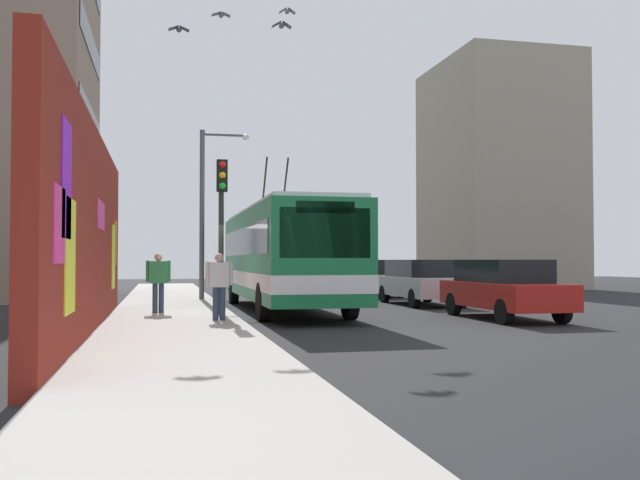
{
  "coord_description": "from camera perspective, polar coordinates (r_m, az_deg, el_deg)",
  "views": [
    {
      "loc": [
        -19.1,
        1.9,
        1.57
      ],
      "look_at": [
        0.73,
        -2.63,
        2.16
      ],
      "focal_mm": 39.16,
      "sensor_mm": 36.0,
      "label": 1
    }
  ],
  "objects": [
    {
      "name": "sidewalk_slab",
      "position": [
        19.17,
        -11.99,
        -6.09
      ],
      "size": [
        48.0,
        3.2,
        0.15
      ],
      "primitive_type": "cube",
      "color": "#ADA8A0",
      "rests_on": "ground_plane"
    },
    {
      "name": "parked_car_dark_gray",
      "position": [
        30.4,
        4.18,
        -3.03
      ],
      "size": [
        4.51,
        1.88,
        1.58
      ],
      "color": "#38383D",
      "rests_on": "ground_plane"
    },
    {
      "name": "parked_car_white",
      "position": [
        35.72,
        1.57,
        -2.82
      ],
      "size": [
        4.94,
        1.81,
        1.58
      ],
      "color": "white",
      "rests_on": "ground_plane"
    },
    {
      "name": "traffic_light",
      "position": [
        18.58,
        -8.05,
        2.48
      ],
      "size": [
        0.49,
        0.28,
        4.09
      ],
      "color": "#2D382D",
      "rests_on": "sidewalk_slab"
    },
    {
      "name": "graffiti_wall",
      "position": [
        15.29,
        -18.29,
        0.58
      ],
      "size": [
        14.23,
        0.32,
        4.29
      ],
      "color": "maroon",
      "rests_on": "ground_plane"
    },
    {
      "name": "parked_car_silver",
      "position": [
        24.74,
        8.24,
        -3.33
      ],
      "size": [
        4.7,
        1.9,
        1.58
      ],
      "color": "#B7B7BC",
      "rests_on": "ground_plane"
    },
    {
      "name": "street_lamp",
      "position": [
        25.9,
        -9.14,
        3.17
      ],
      "size": [
        0.44,
        1.81,
        6.19
      ],
      "color": "#4C4C51",
      "rests_on": "sidewalk_slab"
    },
    {
      "name": "ground_plane",
      "position": [
        19.26,
        -7.2,
        -6.31
      ],
      "size": [
        80.0,
        80.0,
        0.0
      ],
      "primitive_type": "plane",
      "color": "#232326"
    },
    {
      "name": "pedestrian_midblock",
      "position": [
        19.29,
        -13.08,
        -3.04
      ],
      "size": [
        0.22,
        0.65,
        1.61
      ],
      "color": "#2D3F59",
      "rests_on": "sidewalk_slab"
    },
    {
      "name": "parked_car_red",
      "position": [
        19.23,
        14.76,
        -3.79
      ],
      "size": [
        4.54,
        1.78,
        1.58
      ],
      "color": "#B21E19",
      "rests_on": "ground_plane"
    },
    {
      "name": "flying_pigeons",
      "position": [
        21.12,
        -6.23,
        17.46
      ],
      "size": [
        3.81,
        4.02,
        2.04
      ],
      "color": "#47474C"
    },
    {
      "name": "city_bus",
      "position": [
        21.7,
        -3.04,
        -1.13
      ],
      "size": [
        11.54,
        2.57,
        4.94
      ],
      "color": "#19723F",
      "rests_on": "ground_plane"
    },
    {
      "name": "building_far_right",
      "position": [
        41.67,
        14.28,
        5.15
      ],
      "size": [
        8.42,
        6.79,
        12.92
      ],
      "color": "#9E937F",
      "rests_on": "ground_plane"
    },
    {
      "name": "pedestrian_at_curb",
      "position": [
        16.64,
        -8.24,
        -3.36
      ],
      "size": [
        0.22,
        0.65,
        1.58
      ],
      "color": "#2D3F59",
      "rests_on": "sidewalk_slab"
    }
  ]
}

